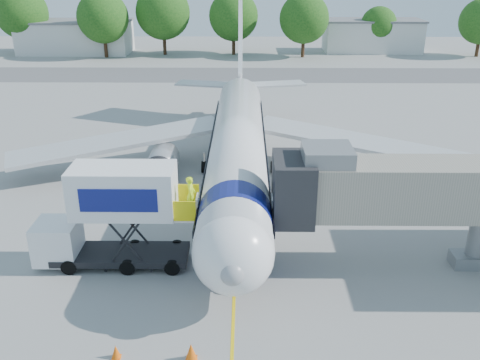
{
  "coord_description": "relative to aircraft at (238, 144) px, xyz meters",
  "views": [
    {
      "loc": [
        0.51,
        -31.42,
        15.1
      ],
      "look_at": [
        0.21,
        -3.08,
        3.2
      ],
      "focal_mm": 40.0,
      "sensor_mm": 36.0,
      "label": 1
    }
  ],
  "objects": [
    {
      "name": "ground",
      "position": [
        0.0,
        -4.12,
        -2.95
      ],
      "size": [
        160.0,
        160.0,
        0.0
      ],
      "primitive_type": "plane",
      "color": "gray",
      "rests_on": "ground"
    },
    {
      "name": "guidance_line",
      "position": [
        0.0,
        -4.12,
        -2.94
      ],
      "size": [
        0.15,
        70.0,
        0.01
      ],
      "primitive_type": "cube",
      "color": "yellow",
      "rests_on": "ground"
    },
    {
      "name": "taxiway_strip",
      "position": [
        0.0,
        37.88,
        -2.94
      ],
      "size": [
        120.0,
        10.0,
        0.01
      ],
      "primitive_type": "cube",
      "color": "#59595B",
      "rests_on": "ground"
    },
    {
      "name": "aircraft",
      "position": [
        0.0,
        0.0,
        0.0
      ],
      "size": [
        34.17,
        37.73,
        11.35
      ],
      "color": "white",
      "rests_on": "ground"
    },
    {
      "name": "jet_bridge",
      "position": [
        7.99,
        -11.12,
        1.39
      ],
      "size": [
        13.9,
        3.2,
        6.6
      ],
      "color": "gray",
      "rests_on": "ground"
    },
    {
      "name": "catering_hiloader",
      "position": [
        -6.26,
        -11.12,
        -0.19
      ],
      "size": [
        8.5,
        2.44,
        5.5
      ],
      "color": "black",
      "rests_on": "ground"
    },
    {
      "name": "safety_cone_a",
      "position": [
        -1.64,
        -18.42,
        -2.57
      ],
      "size": [
        0.49,
        0.49,
        0.78
      ],
      "color": "#EE5D0C",
      "rests_on": "ground"
    },
    {
      "name": "safety_cone_b",
      "position": [
        -4.71,
        -18.34,
        -2.66
      ],
      "size": [
        0.38,
        0.38,
        0.61
      ],
      "color": "#EE5D0C",
      "rests_on": "ground"
    },
    {
      "name": "outbuilding_left",
      "position": [
        -28.0,
        55.88,
        -0.29
      ],
      "size": [
        18.4,
        8.4,
        5.3
      ],
      "color": "silver",
      "rests_on": "ground"
    },
    {
      "name": "outbuilding_right",
      "position": [
        22.0,
        57.88,
        -0.29
      ],
      "size": [
        16.4,
        7.4,
        5.3
      ],
      "color": "silver",
      "rests_on": "ground"
    },
    {
      "name": "tree_a",
      "position": [
        -36.15,
        55.04,
        3.61
      ],
      "size": [
        8.48,
        8.48,
        10.81
      ],
      "color": "#382314",
      "rests_on": "ground"
    },
    {
      "name": "tree_b",
      "position": [
        -22.0,
        51.49,
        3.29
      ],
      "size": [
        8.05,
        8.05,
        10.27
      ],
      "color": "#382314",
      "rests_on": "ground"
    },
    {
      "name": "tree_c",
      "position": [
        -12.89,
        54.2,
        3.81
      ],
      "size": [
        8.73,
        8.73,
        11.13
      ],
      "color": "#382314",
      "rests_on": "ground"
    },
    {
      "name": "tree_d",
      "position": [
        -1.5,
        54.41,
        3.2
      ],
      "size": [
        7.94,
        7.94,
        10.12
      ],
      "color": "#382314",
      "rests_on": "ground"
    },
    {
      "name": "tree_e",
      "position": [
        9.71,
        51.99,
        3.1
      ],
      "size": [
        7.81,
        7.81,
        9.96
      ],
      "color": "#382314",
      "rests_on": "ground"
    },
    {
      "name": "tree_f",
      "position": [
        22.65,
        56.74,
        1.62
      ],
      "size": [
        5.91,
        5.91,
        7.53
      ],
      "color": "#382314",
      "rests_on": "ground"
    }
  ]
}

